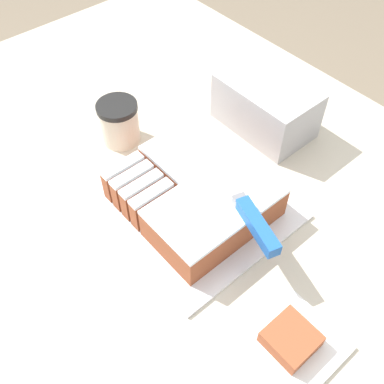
# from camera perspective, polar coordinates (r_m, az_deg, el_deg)

# --- Properties ---
(ground_plane) EXTENTS (8.00, 8.00, 0.00)m
(ground_plane) POSITION_cam_1_polar(r_m,az_deg,el_deg) (1.61, -2.16, -21.40)
(ground_plane) COLOR #7F705B
(countertop) EXTENTS (1.40, 1.10, 0.88)m
(countertop) POSITION_cam_1_polar(r_m,az_deg,el_deg) (1.20, -2.79, -14.76)
(countertop) COLOR beige
(countertop) RESTS_ON ground_plane
(cake_board) EXTENTS (0.32, 0.30, 0.01)m
(cake_board) POSITION_cam_1_polar(r_m,az_deg,el_deg) (0.82, 0.00, -1.62)
(cake_board) COLOR silver
(cake_board) RESTS_ON countertop
(cake) EXTENTS (0.25, 0.22, 0.07)m
(cake) POSITION_cam_1_polar(r_m,az_deg,el_deg) (0.79, 0.45, -0.04)
(cake) COLOR #994C2D
(cake) RESTS_ON cake_board
(knife) EXTENTS (0.33, 0.12, 0.02)m
(knife) POSITION_cam_1_polar(r_m,az_deg,el_deg) (0.72, 6.85, -2.14)
(knife) COLOR silver
(knife) RESTS_ON cake
(coffee_cup) EXTENTS (0.08, 0.08, 0.09)m
(coffee_cup) POSITION_cam_1_polar(r_m,az_deg,el_deg) (0.92, -9.24, 8.75)
(coffee_cup) COLOR beige
(coffee_cup) RESTS_ON countertop
(paper_napkin) EXTENTS (0.14, 0.14, 0.01)m
(paper_napkin) POSITION_cam_1_polar(r_m,az_deg,el_deg) (0.71, 12.23, -18.24)
(paper_napkin) COLOR white
(paper_napkin) RESTS_ON countertop
(brownie) EXTENTS (0.07, 0.07, 0.03)m
(brownie) POSITION_cam_1_polar(r_m,az_deg,el_deg) (0.69, 12.45, -17.75)
(brownie) COLOR #994C2D
(brownie) RESTS_ON paper_napkin
(storage_box) EXTENTS (0.20, 0.12, 0.11)m
(storage_box) POSITION_cam_1_polar(r_m,az_deg,el_deg) (0.95, 9.34, 10.70)
(storage_box) COLOR #B2B2B7
(storage_box) RESTS_ON countertop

